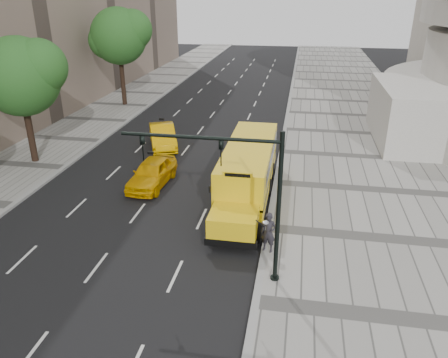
% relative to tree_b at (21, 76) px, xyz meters
% --- Properties ---
extents(ground, '(140.00, 140.00, 0.00)m').
position_rel_tree_b_xyz_m(ground, '(10.40, -0.78, -5.90)').
color(ground, black).
rests_on(ground, ground).
extents(sidewalk_museum, '(12.00, 140.00, 0.15)m').
position_rel_tree_b_xyz_m(sidewalk_museum, '(22.40, -0.78, -5.82)').
color(sidewalk_museum, gray).
rests_on(sidewalk_museum, ground).
extents(sidewalk_far, '(6.00, 140.00, 0.15)m').
position_rel_tree_b_xyz_m(sidewalk_far, '(-0.60, -0.78, -5.82)').
color(sidewalk_far, gray).
rests_on(sidewalk_far, ground).
extents(curb_museum, '(0.30, 140.00, 0.15)m').
position_rel_tree_b_xyz_m(curb_museum, '(16.40, -0.78, -5.82)').
color(curb_museum, gray).
rests_on(curb_museum, ground).
extents(curb_far, '(0.30, 140.00, 0.15)m').
position_rel_tree_b_xyz_m(curb_far, '(2.40, -0.78, -5.82)').
color(curb_far, gray).
rests_on(curb_far, ground).
extents(tree_b, '(5.65, 5.03, 8.37)m').
position_rel_tree_b_xyz_m(tree_b, '(0.00, 0.00, 0.00)').
color(tree_b, black).
rests_on(tree_b, ground).
extents(tree_c, '(6.02, 5.36, 9.45)m').
position_rel_tree_b_xyz_m(tree_c, '(0.01, 16.16, 0.92)').
color(tree_c, black).
rests_on(tree_c, ground).
extents(school_bus, '(2.96, 11.56, 3.19)m').
position_rel_tree_b_xyz_m(school_bus, '(14.91, -2.64, -4.13)').
color(school_bus, yellow).
rests_on(school_bus, ground).
extents(taxi_near, '(2.18, 4.84, 1.62)m').
position_rel_tree_b_xyz_m(taxi_near, '(9.04, -2.15, -5.09)').
color(taxi_near, '#E7A502').
rests_on(taxi_near, ground).
extents(taxi_far, '(3.52, 5.33, 1.66)m').
position_rel_tree_b_xyz_m(taxi_far, '(7.55, 4.70, -5.07)').
color(taxi_far, '#E7A502').
rests_on(taxi_far, ground).
extents(pedestrian, '(0.78, 0.61, 1.87)m').
position_rel_tree_b_xyz_m(pedestrian, '(16.55, -8.41, -4.81)').
color(pedestrian, '#26242A').
rests_on(pedestrian, sidewalk_museum).
extents(traffic_signal, '(6.18, 0.36, 6.40)m').
position_rel_tree_b_xyz_m(traffic_signal, '(15.60, -10.44, -1.80)').
color(traffic_signal, black).
rests_on(traffic_signal, ground).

